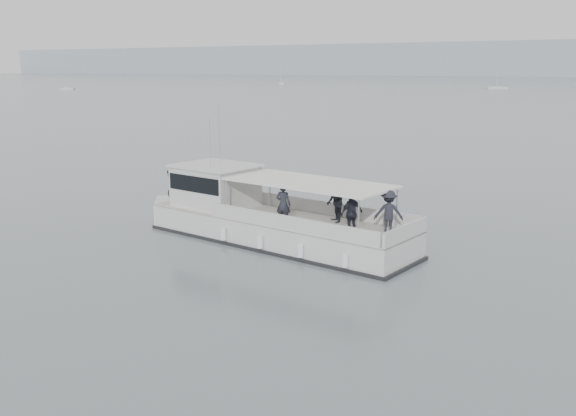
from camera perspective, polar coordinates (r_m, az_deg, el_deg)
The scene contains 2 objects.
ground at distance 25.94m, azimuth -6.22°, elevation -4.39°, with size 1400.00×1400.00×0.00m, color slate.
tour_boat at distance 28.47m, azimuth -2.82°, elevation -0.79°, with size 14.25×4.99×5.93m.
Camera 1 is at (15.12, -19.72, 7.47)m, focal length 40.00 mm.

